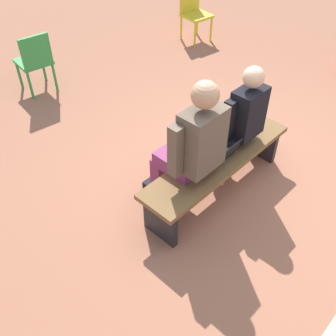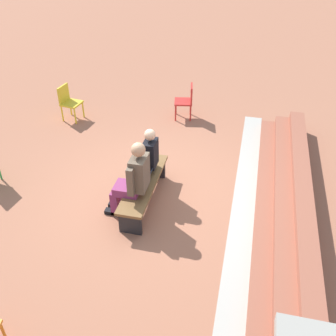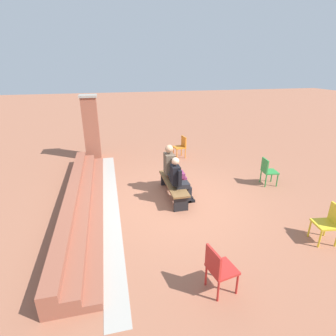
% 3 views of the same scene
% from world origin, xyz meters
% --- Properties ---
extents(ground_plane, '(60.00, 60.00, 0.00)m').
position_xyz_m(ground_plane, '(0.00, 0.00, 0.00)').
color(ground_plane, '#9E6047').
extents(concrete_strip, '(7.48, 0.40, 0.01)m').
position_xyz_m(concrete_strip, '(0.32, 1.75, 0.00)').
color(concrete_strip, '#A8A399').
rests_on(concrete_strip, ground).
extents(brick_steps, '(6.68, 0.90, 0.45)m').
position_xyz_m(brick_steps, '(0.32, 2.50, 0.17)').
color(brick_steps, '#93513D').
rests_on(brick_steps, ground).
extents(brick_pillar_left_of_steps, '(0.64, 0.64, 2.43)m').
position_xyz_m(brick_pillar_left_of_steps, '(4.27, 2.28, 1.23)').
color(brick_pillar_left_of_steps, '#93513D').
rests_on(brick_pillar_left_of_steps, ground).
extents(bench, '(1.80, 0.44, 0.45)m').
position_xyz_m(bench, '(0.32, 0.02, 0.35)').
color(bench, brown).
rests_on(bench, ground).
extents(person_student, '(0.51, 0.64, 1.29)m').
position_xyz_m(person_student, '(-0.03, -0.05, 0.69)').
color(person_student, '#232328').
rests_on(person_student, ground).
extents(person_adult, '(0.59, 0.74, 1.42)m').
position_xyz_m(person_adult, '(0.65, -0.06, 0.75)').
color(person_adult, '#7F2D5B').
rests_on(person_adult, ground).
extents(laptop, '(0.32, 0.29, 0.21)m').
position_xyz_m(laptop, '(0.32, 0.03, 0.50)').
color(laptop, black).
rests_on(laptop, bench).
extents(plastic_chair_mid_courtyard, '(0.48, 0.48, 0.84)m').
position_xyz_m(plastic_chair_mid_courtyard, '(-2.35, -2.61, 0.48)').
color(plastic_chair_mid_courtyard, gold).
rests_on(plastic_chair_mid_courtyard, ground).
extents(plastic_chair_far_right, '(0.48, 0.48, 0.84)m').
position_xyz_m(plastic_chair_far_right, '(3.51, -1.11, 0.48)').
color(plastic_chair_far_right, orange).
rests_on(plastic_chair_far_right, ground).
extents(plastic_chair_near_bench_left, '(0.47, 0.47, 0.84)m').
position_xyz_m(plastic_chair_near_bench_left, '(0.45, -2.98, 0.48)').
color(plastic_chair_near_bench_left, '#2D893D').
rests_on(plastic_chair_near_bench_left, ground).
extents(plastic_chair_foreground, '(0.49, 0.49, 0.84)m').
position_xyz_m(plastic_chair_foreground, '(-3.05, 0.13, 0.48)').
color(plastic_chair_foreground, red).
rests_on(plastic_chair_foreground, ground).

